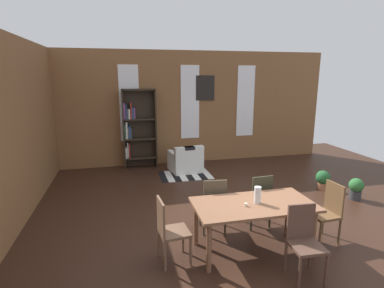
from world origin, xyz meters
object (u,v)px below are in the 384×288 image
at_px(dining_chair_near_right, 304,239).
at_px(bookshelf_tall, 137,128).
at_px(potted_plant_corner, 356,188).
at_px(potted_plant_by_shelf, 323,179).
at_px(vase_on_table, 258,195).
at_px(dining_chair_head_right, 327,210).
at_px(dining_chair_far_right, 258,199).
at_px(dining_table, 254,209).
at_px(dining_chair_far_left, 213,203).
at_px(dining_chair_head_left, 169,229).
at_px(armchair_white, 186,161).

relative_size(dining_chair_near_right, bookshelf_tall, 0.43).
height_order(dining_chair_near_right, potted_plant_corner, dining_chair_near_right).
bearing_deg(potted_plant_by_shelf, vase_on_table, -142.57).
xyz_separation_m(dining_chair_head_right, dining_chair_far_right, (-0.85, 0.67, 0.00)).
distance_m(dining_table, vase_on_table, 0.22).
xyz_separation_m(dining_chair_far_left, dining_chair_head_left, (-0.85, -0.68, 0.00)).
height_order(dining_table, armchair_white, dining_table).
relative_size(armchair_white, potted_plant_by_shelf, 2.06).
xyz_separation_m(dining_chair_far_right, potted_plant_corner, (2.55, 0.62, -0.26)).
bearing_deg(dining_chair_far_right, vase_on_table, -117.49).
relative_size(dining_table, dining_chair_near_right, 1.85).
distance_m(dining_chair_near_right, bookshelf_tall, 5.76).
distance_m(dining_chair_near_right, armchair_white, 4.76).
height_order(dining_chair_head_right, potted_plant_corner, dining_chair_head_right).
relative_size(vase_on_table, dining_chair_far_right, 0.26).
height_order(potted_plant_by_shelf, potted_plant_corner, potted_plant_corner).
xyz_separation_m(dining_chair_head_right, dining_chair_head_left, (-2.51, -0.01, 0.00)).
bearing_deg(dining_chair_head_left, dining_chair_head_right, 0.28).
height_order(dining_chair_head_right, dining_chair_far_left, same).
bearing_deg(dining_chair_head_right, potted_plant_by_shelf, 54.85).
xyz_separation_m(dining_chair_head_left, potted_plant_by_shelf, (3.91, 2.00, -0.27)).
xyz_separation_m(vase_on_table, dining_chair_head_left, (-1.30, -0.01, -0.37)).
distance_m(vase_on_table, dining_chair_far_right, 0.85).
bearing_deg(dining_table, dining_chair_head_right, 0.24).
bearing_deg(vase_on_table, dining_chair_near_right, -62.60).
relative_size(dining_chair_far_right, potted_plant_corner, 2.05).
bearing_deg(dining_chair_near_right, dining_table, 120.58).
relative_size(dining_chair_far_left, bookshelf_tall, 0.43).
relative_size(dining_table, dining_chair_far_left, 1.85).
bearing_deg(potted_plant_corner, dining_chair_head_right, -142.62).
distance_m(vase_on_table, dining_chair_far_left, 0.89).
height_order(dining_chair_head_left, potted_plant_corner, dining_chair_head_left).
xyz_separation_m(dining_table, armchair_white, (-0.16, 4.05, -0.39)).
height_order(dining_chair_head_left, bookshelf_tall, bookshelf_tall).
height_order(dining_chair_far_left, bookshelf_tall, bookshelf_tall).
bearing_deg(dining_table, armchair_white, 92.19).
xyz_separation_m(armchair_white, potted_plant_corner, (3.10, -2.75, -0.03)).
xyz_separation_m(vase_on_table, armchair_white, (-0.20, 4.05, -0.61)).
bearing_deg(armchair_white, potted_plant_corner, -41.52).
bearing_deg(potted_plant_corner, dining_chair_far_left, -169.47).
relative_size(vase_on_table, armchair_white, 0.28).
distance_m(armchair_white, potted_plant_corner, 4.15).
relative_size(dining_chair_far_right, bookshelf_tall, 0.43).
bearing_deg(bookshelf_tall, potted_plant_corner, -38.49).
height_order(dining_table, dining_chair_head_right, dining_chair_head_right).
xyz_separation_m(dining_table, potted_plant_by_shelf, (2.65, 1.99, -0.43)).
relative_size(dining_chair_head_left, potted_plant_by_shelf, 2.17).
bearing_deg(dining_chair_near_right, dining_chair_head_right, 38.64).
bearing_deg(dining_table, dining_chair_near_right, -59.42).
bearing_deg(dining_table, dining_chair_far_left, 120.72).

